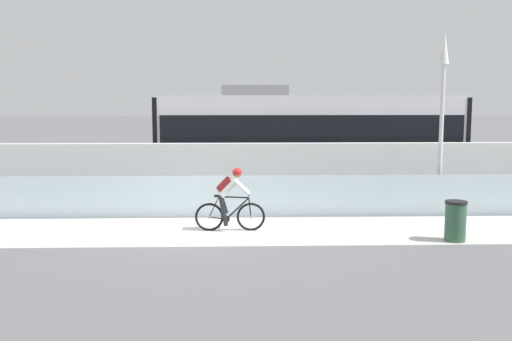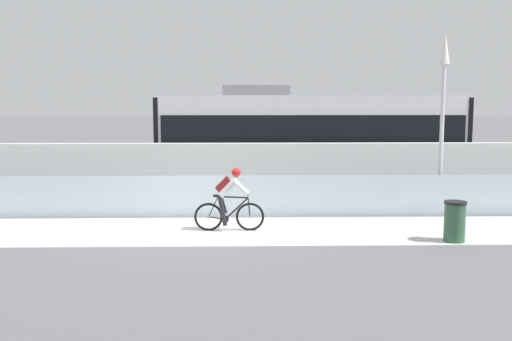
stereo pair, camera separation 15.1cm
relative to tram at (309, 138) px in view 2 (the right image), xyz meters
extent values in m
plane|color=slate|center=(-3.64, -6.85, -1.89)|extent=(200.00, 200.00, 0.00)
cube|color=silver|center=(-3.64, -6.85, -1.89)|extent=(32.00, 3.20, 0.01)
cube|color=silver|center=(-3.64, -5.00, -1.31)|extent=(32.00, 0.05, 1.17)
cube|color=white|center=(-3.64, -3.20, -0.92)|extent=(32.00, 0.36, 1.95)
cube|color=#595654|center=(-3.64, -0.72, -1.89)|extent=(32.00, 0.08, 0.01)
cube|color=#595654|center=(-3.64, 0.72, -1.89)|extent=(32.00, 0.08, 0.01)
cube|color=silver|center=(0.02, 0.00, 0.01)|extent=(11.00, 2.50, 3.10)
cube|color=black|center=(0.02, 0.00, 0.36)|extent=(10.56, 2.54, 1.04)
cube|color=#14724C|center=(0.02, 0.00, -1.36)|extent=(10.78, 2.53, 0.28)
cube|color=slate|center=(-1.96, 0.00, 1.74)|extent=(2.40, 1.10, 0.36)
cube|color=#232326|center=(-3.50, 0.00, -1.53)|extent=(1.40, 1.88, 0.20)
cylinder|color=black|center=(-3.50, -0.72, -1.59)|extent=(0.60, 0.10, 0.60)
cylinder|color=black|center=(-3.50, 0.72, -1.59)|extent=(0.60, 0.10, 0.60)
cube|color=#232326|center=(3.54, 0.00, -1.53)|extent=(1.40, 1.88, 0.20)
cylinder|color=black|center=(3.54, -0.72, -1.59)|extent=(0.60, 0.10, 0.60)
cylinder|color=black|center=(3.54, 0.72, -1.59)|extent=(0.60, 0.10, 0.60)
cube|color=black|center=(-5.43, 0.00, 0.01)|extent=(0.16, 2.54, 2.94)
cube|color=black|center=(5.47, 0.00, 0.01)|extent=(0.16, 2.54, 2.94)
torus|color=black|center=(-2.27, -6.85, -1.53)|extent=(0.72, 0.06, 0.72)
cylinder|color=#99999E|center=(-2.27, -6.85, -1.53)|extent=(0.07, 0.10, 0.07)
torus|color=black|center=(-3.32, -6.85, -1.53)|extent=(0.72, 0.06, 0.72)
cylinder|color=#99999E|center=(-3.32, -6.85, -1.53)|extent=(0.07, 0.10, 0.07)
cylinder|color=black|center=(-2.60, -6.85, -1.32)|extent=(0.60, 0.04, 0.58)
cylinder|color=black|center=(-2.98, -6.85, -1.30)|extent=(0.22, 0.04, 0.59)
cylinder|color=black|center=(-2.69, -6.85, -1.03)|extent=(0.76, 0.04, 0.07)
cylinder|color=black|center=(-3.10, -6.85, -1.56)|extent=(0.43, 0.03, 0.09)
cylinder|color=black|center=(-3.19, -6.85, -1.27)|extent=(0.27, 0.02, 0.53)
cylinder|color=black|center=(-2.29, -6.85, -1.29)|extent=(0.08, 0.03, 0.49)
cube|color=black|center=(-3.07, -6.85, -0.99)|extent=(0.24, 0.10, 0.05)
cylinder|color=black|center=(-2.32, -6.85, -0.94)|extent=(0.03, 0.58, 0.03)
cylinder|color=#262628|center=(-2.89, -6.85, -1.59)|extent=(0.18, 0.02, 0.18)
cube|color=silver|center=(-2.85, -6.85, -0.78)|extent=(0.50, 0.28, 0.51)
cube|color=maroon|center=(-2.94, -6.85, -0.69)|extent=(0.38, 0.30, 0.38)
sphere|color=#997051|center=(-2.61, -6.85, -0.43)|extent=(0.20, 0.20, 0.20)
sphere|color=red|center=(-2.61, -6.85, -0.40)|extent=(0.23, 0.23, 0.23)
cylinder|color=silver|center=(-2.49, -7.01, -0.77)|extent=(0.41, 0.08, 0.41)
cylinder|color=silver|center=(-2.49, -6.69, -0.77)|extent=(0.41, 0.08, 0.41)
cylinder|color=black|center=(-2.96, -6.94, -1.35)|extent=(0.25, 0.11, 0.79)
cylinder|color=black|center=(-2.96, -6.76, -1.21)|extent=(0.25, 0.11, 0.52)
cylinder|color=gray|center=(3.28, -4.70, -1.79)|extent=(0.24, 0.24, 0.20)
cylinder|color=silver|center=(3.28, -4.70, 0.31)|extent=(0.12, 0.12, 4.20)
cone|color=white|center=(3.28, -4.70, 2.86)|extent=(0.28, 0.28, 0.90)
cylinder|color=#33593F|center=(2.49, -8.10, -1.44)|extent=(0.48, 0.48, 0.90)
cylinder|color=black|center=(2.49, -8.10, -0.96)|extent=(0.51, 0.51, 0.06)
camera|label=1|loc=(-2.59, -21.21, 1.41)|focal=40.64mm
camera|label=2|loc=(-2.44, -21.22, 1.41)|focal=40.64mm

